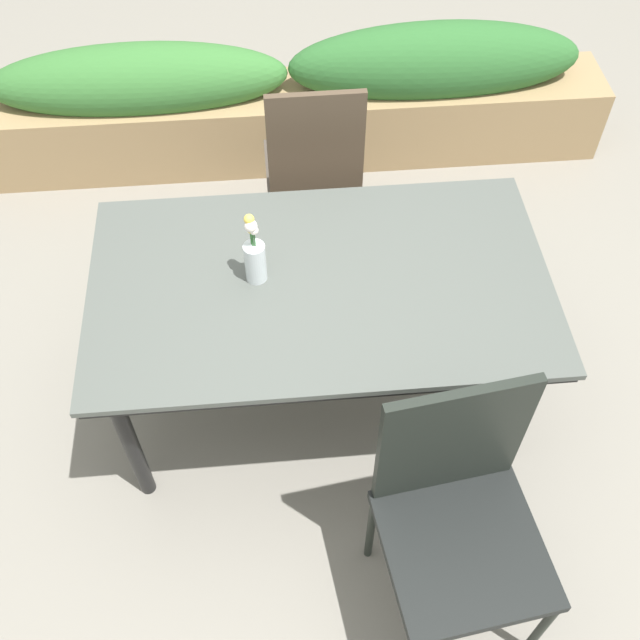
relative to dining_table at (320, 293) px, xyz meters
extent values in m
plane|color=gray|center=(0.01, -0.06, -0.67)|extent=(12.00, 12.00, 0.00)
cube|color=#4C514C|center=(0.00, 0.00, 0.05)|extent=(1.60, 0.93, 0.02)
cube|color=black|center=(0.00, 0.00, 0.03)|extent=(1.57, 0.91, 0.02)
cylinder|color=black|center=(-0.70, -0.36, -0.31)|extent=(0.06, 0.06, 0.71)
cylinder|color=black|center=(0.70, -0.36, -0.31)|extent=(0.06, 0.06, 0.71)
cylinder|color=black|center=(-0.70, 0.36, -0.31)|extent=(0.06, 0.06, 0.71)
cylinder|color=black|center=(0.70, 0.36, -0.31)|extent=(0.06, 0.06, 0.71)
cube|color=#453D35|center=(0.04, 0.88, -0.20)|extent=(0.42, 0.42, 0.04)
cube|color=#4C3D2D|center=(0.04, 0.69, 0.08)|extent=(0.39, 0.03, 0.52)
cylinder|color=#4C3D2D|center=(-0.15, 1.07, -0.44)|extent=(0.03, 0.03, 0.46)
cylinder|color=#4C3D2D|center=(0.23, 1.07, -0.44)|extent=(0.03, 0.03, 0.46)
cylinder|color=#4C3D2D|center=(-0.14, 0.70, -0.44)|extent=(0.03, 0.03, 0.46)
cylinder|color=#4C3D2D|center=(0.23, 0.70, -0.44)|extent=(0.03, 0.03, 0.46)
cube|color=black|center=(0.36, -0.88, -0.20)|extent=(0.54, 0.54, 0.04)
cube|color=black|center=(0.33, -0.66, 0.08)|extent=(0.45, 0.09, 0.53)
cylinder|color=black|center=(0.61, -1.07, -0.44)|extent=(0.03, 0.03, 0.46)
cylinder|color=black|center=(0.55, -0.64, -0.44)|extent=(0.03, 0.03, 0.46)
cylinder|color=black|center=(0.11, -0.70, -0.44)|extent=(0.03, 0.03, 0.46)
cylinder|color=silver|center=(-0.22, 0.04, 0.14)|extent=(0.07, 0.07, 0.16)
cylinder|color=#2D662D|center=(-0.21, 0.04, 0.24)|extent=(0.01, 0.01, 0.11)
sphere|color=white|center=(-0.21, 0.04, 0.30)|extent=(0.03, 0.03, 0.03)
cylinder|color=#2D662D|center=(-0.22, 0.05, 0.26)|extent=(0.01, 0.01, 0.15)
sphere|color=#EFCC4C|center=(-0.22, 0.05, 0.33)|extent=(0.03, 0.03, 0.03)
cylinder|color=#2D662D|center=(-0.22, 0.04, 0.24)|extent=(0.01, 0.01, 0.11)
sphere|color=#EFCC4C|center=(-0.22, 0.04, 0.30)|extent=(0.03, 0.03, 0.03)
cylinder|color=#2D662D|center=(-0.22, 0.04, 0.24)|extent=(0.01, 0.01, 0.12)
sphere|color=pink|center=(-0.22, 0.04, 0.30)|extent=(0.03, 0.03, 0.03)
cylinder|color=#2D662D|center=(-0.22, 0.04, 0.25)|extent=(0.01, 0.01, 0.13)
sphere|color=white|center=(-0.22, 0.04, 0.31)|extent=(0.04, 0.04, 0.04)
cube|color=#9E7F56|center=(-0.02, 1.59, -0.47)|extent=(3.30, 0.41, 0.40)
ellipsoid|color=#387233|center=(-0.76, 1.59, -0.16)|extent=(1.48, 0.37, 0.36)
ellipsoid|color=#2D662D|center=(0.72, 1.59, -0.14)|extent=(1.48, 0.37, 0.40)
camera|label=1|loc=(-0.15, -1.69, 2.02)|focal=42.01mm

